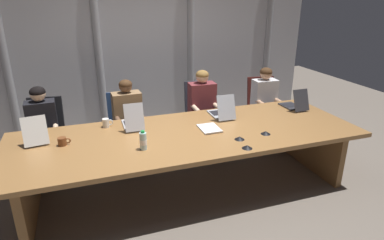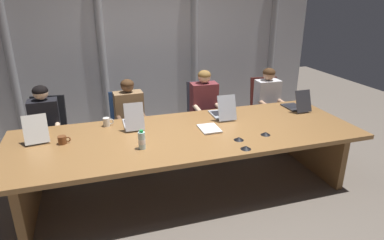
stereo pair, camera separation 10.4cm
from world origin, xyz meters
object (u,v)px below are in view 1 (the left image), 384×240
Objects in this scene: conference_mic_middle at (247,147)px; person_right_mid at (267,101)px; office_chair_center at (201,123)px; conference_mic_left_side at (266,133)px; laptop_left_mid at (133,122)px; person_left_mid at (129,117)px; office_chair_right_mid at (263,115)px; coffee_mug_far at (106,123)px; person_left_end at (43,127)px; water_bottle_primary at (143,141)px; person_center at (204,107)px; coffee_mug_near at (63,141)px; laptop_left_end at (36,135)px; laptop_right_mid at (294,104)px; office_chair_left_end at (48,143)px; conference_mic_right_side at (240,138)px; office_chair_left_mid at (126,134)px; spiral_notepad at (210,129)px; laptop_center at (221,112)px.

person_right_mid is at bearing 52.80° from conference_mic_middle.
office_chair_center reaches higher than conference_mic_left_side.
laptop_left_mid is 0.57m from person_left_mid.
conference_mic_middle is at bearing -27.63° from office_chair_right_mid.
coffee_mug_far is at bearing 140.56° from conference_mic_middle.
water_bottle_primary is at bearing 38.70° from person_left_end.
person_center is at bearing -62.54° from laptop_left_mid.
laptop_left_end is at bearing 138.05° from coffee_mug_near.
conference_mic_middle is at bearing 126.90° from laptop_right_mid.
person_left_mid reaches higher than coffee_mug_near.
coffee_mug_near is (0.26, -0.99, 0.42)m from office_chair_left_end.
person_left_end reaches higher than coffee_mug_near.
person_left_end is at bearing 107.58° from coffee_mug_near.
conference_mic_right_side is (-0.35, -0.04, 0.00)m from conference_mic_left_side.
spiral_notepad is (0.83, -1.08, 0.39)m from office_chair_left_mid.
person_center is 3.90× the size of spiral_notepad.
coffee_mug_far is 1.58m from conference_mic_right_side.
office_chair_left_end is 1.77m from water_bottle_primary.
person_center reaches higher than office_chair_left_mid.
person_left_mid is (0.03, 0.55, -0.14)m from laptop_left_mid.
office_chair_left_end is at bearing -82.58° from office_chair_center.
office_chair_left_end is 1.12m from person_left_mid.
office_chair_left_end is (0.02, 0.74, -0.43)m from laptop_left_end.
laptop_center is at bearing -89.84° from laptop_left_mid.
coffee_mug_near is (0.28, -0.25, -0.02)m from laptop_left_end.
office_chair_left_mid is at bearing 64.05° from coffee_mug_far.
laptop_left_mid is at bearing -64.13° from office_chair_right_mid.
coffee_mug_far is (-0.33, -0.45, 0.13)m from person_left_mid.
water_bottle_primary is (-2.16, -1.20, 0.16)m from person_right_mid.
office_chair_right_mid is 7.57× the size of coffee_mug_far.
laptop_left_end is 0.37m from coffee_mug_near.
water_bottle_primary is at bearing -68.28° from coffee_mug_far.
person_center is at bearing 23.58° from coffee_mug_near.
spiral_notepad is (0.84, 0.28, -0.08)m from water_bottle_primary.
office_chair_left_mid is 0.81m from coffee_mug_far.
person_center is at bearing 17.85° from coffee_mug_far.
office_chair_left_mid is 7.25× the size of coffee_mug_far.
person_center is (2.17, 0.58, -0.11)m from laptop_left_end.
office_chair_right_mid reaches higher than conference_mic_right_side.
laptop_left_mid is 1.14m from laptop_center.
conference_mic_right_side is (-0.09, -1.30, 0.07)m from person_center.
coffee_mug_far is (-1.43, -0.62, 0.41)m from office_chair_center.
laptop_left_end is at bearing -72.34° from person_center.
laptop_left_mid is 0.46× the size of office_chair_left_end.
person_left_mid is 10.49× the size of conference_mic_middle.
conference_mic_left_side is (1.68, -0.81, -0.03)m from coffee_mug_far.
conference_mic_right_side is at bearing 172.72° from laptop_center.
laptop_left_end is 2.20m from laptop_center.
person_left_end reaches higher than conference_mic_middle.
water_bottle_primary is (-0.00, -1.36, 0.47)m from office_chair_left_mid.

